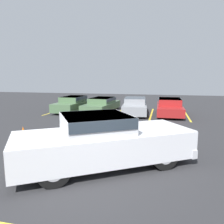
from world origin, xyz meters
The scene contains 12 objects.
ground_plane centered at (0.00, 0.00, 0.00)m, with size 60.00×60.00×0.00m, color #2D2D30.
stall_stripe_a centered at (-6.58, 11.34, 0.00)m, with size 0.12×5.36×0.01m, color yellow.
stall_stripe_b centered at (-3.96, 11.34, 0.00)m, with size 0.12×5.36×0.01m, color yellow.
stall_stripe_c centered at (-1.34, 11.34, 0.00)m, with size 0.12×5.36×0.01m, color yellow.
stall_stripe_d centered at (1.28, 11.34, 0.00)m, with size 0.12×5.36×0.01m, color yellow.
stall_stripe_e centered at (3.90, 11.34, 0.00)m, with size 0.12×5.36×0.01m, color yellow.
pickup_truck centered at (0.33, 0.87, 0.85)m, with size 5.81×4.76×1.69m.
parked_sedan_a centered at (-5.16, 11.21, 0.66)m, with size 1.87×4.66×1.24m.
parked_sedan_b centered at (-2.74, 11.42, 0.63)m, with size 2.18×4.89×1.16m.
parked_sedan_c centered at (0.00, 11.17, 0.66)m, with size 2.17×4.88×1.24m.
parked_sedan_d centered at (2.61, 11.20, 0.66)m, with size 1.87×4.68×1.23m.
traffic_cone centered at (-4.02, 2.82, 0.30)m, with size 0.46×0.46×0.64m.
Camera 1 is at (2.07, -5.63, 2.85)m, focal length 35.00 mm.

